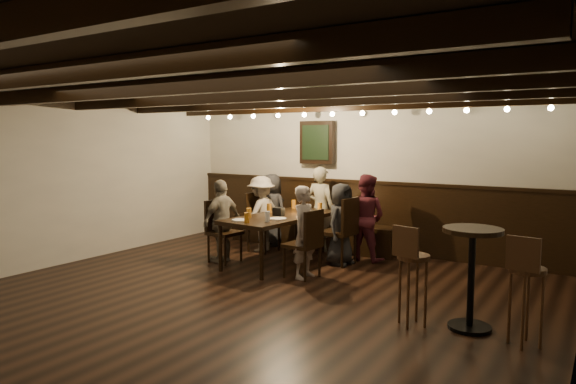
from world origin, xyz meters
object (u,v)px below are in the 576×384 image
Objects in this scene: person_left_near at (261,214)px; person_bench_centre at (321,209)px; chair_right_near at (339,244)px; person_bench_left at (271,210)px; chair_left_near at (263,233)px; person_left_far at (222,221)px; chair_right_far at (303,257)px; person_right_near at (341,224)px; bar_stool_left at (412,288)px; dining_table at (281,219)px; person_right_far at (305,232)px; bar_stool_right at (525,305)px; high_top_table at (472,263)px; person_bench_right at (365,217)px; chair_left_far at (224,243)px.

person_bench_centre is at bearing 128.66° from person_left_near.
person_bench_left is at bearing 74.48° from chair_right_near.
person_bench_left is at bearing -158.19° from chair_left_near.
chair_right_far is at bearing 90.00° from person_left_far.
person_left_near is 1.03× the size of person_right_near.
bar_stool_left is at bearing 76.71° from person_left_far.
person_left_far is (-0.78, -0.39, -0.04)m from dining_table.
person_right_near is (0.10, 0.89, 0.32)m from chair_right_far.
bar_stool_left is (1.75, -0.93, -0.23)m from person_right_far.
dining_table is at bearing 162.52° from bar_stool_left.
person_bench_left is at bearing -173.66° from person_left_far.
chair_right_near is 0.80× the size of person_bench_left.
person_bench_centre reaches higher than person_right_far.
person_right_far reaches higher than bar_stool_right.
person_left_far is (-0.10, -0.89, 0.32)m from chair_left_near.
high_top_table is at bearing -121.65° from chair_right_near.
person_right_near is at bearing 90.00° from person_left_near.
high_top_table is at bearing -103.00° from chair_right_far.
person_right_near reaches higher than bar_stool_right.
dining_table is at bearing 59.04° from person_left_near.
person_left_far reaches higher than high_top_table.
bar_stool_left reaches higher than chair_right_near.
person_left_near is at bearing -90.00° from chair_left_near.
person_right_near reaches higher than chair_right_near.
bar_stool_right is (1.00, 0.05, 0.00)m from bar_stool_left.
person_right_far is (0.71, -0.51, -0.04)m from dining_table.
person_bench_right is at bearing 45.00° from dining_table.
person_right_far is at bearing 170.54° from bar_stool_right.
person_right_near is at bearing 143.39° from high_top_table.
chair_right_near is 0.98× the size of bar_stool_left.
chair_left_far is at bearing 121.49° from person_right_near.
person_left_far is at bearing 90.00° from person_right_far.
person_left_near is (-0.03, 0.00, 0.32)m from chair_left_near.
dining_table is at bearing 57.99° from chair_left_near.
chair_left_near is 1.05× the size of chair_right_far.
person_bench_right is 1.06× the size of person_left_far.
chair_right_far is 0.90× the size of bar_stool_right.
bar_stool_left is at bearing -25.64° from dining_table.
person_bench_centre is 3.46m from bar_stool_left.
chair_left_far is 2.14m from person_bench_right.
person_bench_left is 1.23× the size of bar_stool_right.
chair_left_far is 1.44m from chair_right_far.
chair_right_far is 0.92× the size of high_top_table.
person_left_far is at bearing -0.00° from person_left_near.
high_top_table is (3.72, -0.84, 0.37)m from chair_left_far.
person_bench_left reaches higher than chair_left_near.
person_bench_centre is 3.67m from high_top_table.
dining_table is at bearing 120.96° from person_right_near.
dining_table is 1.97× the size of high_top_table.
chair_left_near is at bearing 90.00° from person_left_near.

